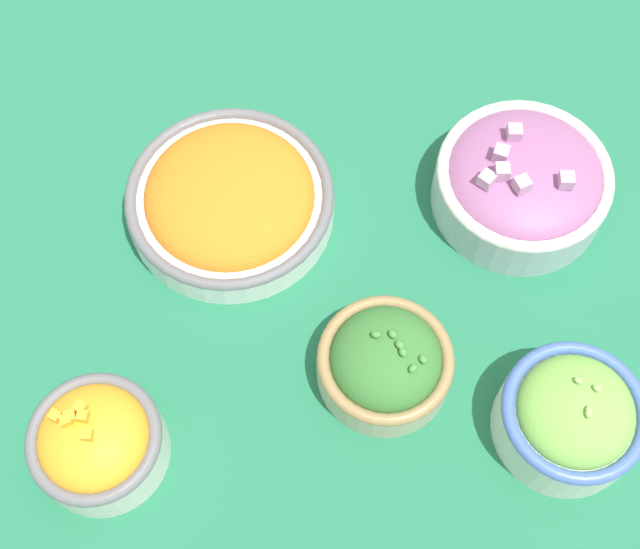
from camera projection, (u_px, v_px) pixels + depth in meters
name	position (u px, v px, depth m)	size (l,w,h in m)	color
ground_plane	(320.00, 288.00, 0.87)	(3.00, 3.00, 0.00)	#23704C
bowl_broccoli	(382.00, 362.00, 0.80)	(0.12, 0.12, 0.08)	beige
bowl_carrots	(227.00, 199.00, 0.88)	(0.21, 0.21, 0.06)	white
bowl_squash	(94.00, 442.00, 0.76)	(0.12, 0.12, 0.08)	silver
bowl_red_onion	(520.00, 181.00, 0.87)	(0.17, 0.17, 0.09)	#B2C1CC
bowl_lettuce	(568.00, 416.00, 0.77)	(0.13, 0.13, 0.09)	silver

